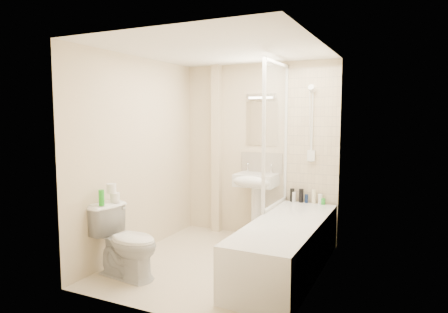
% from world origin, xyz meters
% --- Properties ---
extents(floor, '(2.50, 2.50, 0.00)m').
position_xyz_m(floor, '(0.00, 0.00, 0.00)').
color(floor, beige).
rests_on(floor, ground).
extents(wall_back, '(2.20, 0.02, 2.40)m').
position_xyz_m(wall_back, '(0.00, 1.25, 1.20)').
color(wall_back, beige).
rests_on(wall_back, ground).
extents(wall_left, '(0.02, 2.50, 2.40)m').
position_xyz_m(wall_left, '(-1.10, 0.00, 1.20)').
color(wall_left, beige).
rests_on(wall_left, ground).
extents(wall_right, '(0.02, 2.50, 2.40)m').
position_xyz_m(wall_right, '(1.10, 0.00, 1.20)').
color(wall_right, beige).
rests_on(wall_right, ground).
extents(ceiling, '(2.20, 2.50, 0.02)m').
position_xyz_m(ceiling, '(0.00, 0.00, 2.40)').
color(ceiling, white).
rests_on(ceiling, wall_back).
extents(tile_back, '(0.70, 0.01, 1.75)m').
position_xyz_m(tile_back, '(0.75, 1.24, 1.42)').
color(tile_back, beige).
rests_on(tile_back, wall_back).
extents(tile_right, '(0.01, 2.10, 1.75)m').
position_xyz_m(tile_right, '(1.09, 0.13, 1.42)').
color(tile_right, beige).
rests_on(tile_right, wall_right).
extents(pipe_boxing, '(0.12, 0.12, 2.40)m').
position_xyz_m(pipe_boxing, '(-0.62, 1.19, 1.20)').
color(pipe_boxing, beige).
rests_on(pipe_boxing, ground).
extents(splashback, '(0.60, 0.02, 0.30)m').
position_xyz_m(splashback, '(0.05, 1.24, 1.03)').
color(splashback, beige).
rests_on(splashback, wall_back).
extents(mirror, '(0.46, 0.01, 0.60)m').
position_xyz_m(mirror, '(0.05, 1.24, 1.58)').
color(mirror, white).
rests_on(mirror, wall_back).
extents(strip_light, '(0.42, 0.07, 0.07)m').
position_xyz_m(strip_light, '(0.05, 1.22, 1.95)').
color(strip_light, silver).
rests_on(strip_light, wall_back).
extents(bathtub, '(0.70, 2.10, 0.55)m').
position_xyz_m(bathtub, '(0.75, 0.13, 0.29)').
color(bathtub, white).
rests_on(bathtub, ground).
extents(shower_screen, '(0.04, 0.92, 1.80)m').
position_xyz_m(shower_screen, '(0.40, 0.80, 1.45)').
color(shower_screen, white).
rests_on(shower_screen, bathtub).
extents(shower_fixture, '(0.10, 0.16, 0.99)m').
position_xyz_m(shower_fixture, '(0.75, 1.19, 1.55)').
color(shower_fixture, white).
rests_on(shower_fixture, wall_back).
extents(pedestal_sink, '(0.54, 0.49, 1.03)m').
position_xyz_m(pedestal_sink, '(0.05, 1.01, 0.73)').
color(pedestal_sink, white).
rests_on(pedestal_sink, ground).
extents(bottle_black_a, '(0.06, 0.06, 0.17)m').
position_xyz_m(bottle_black_a, '(0.52, 1.16, 0.64)').
color(bottle_black_a, black).
rests_on(bottle_black_a, bathtub).
extents(bottle_white_a, '(0.06, 0.06, 0.13)m').
position_xyz_m(bottle_white_a, '(0.54, 1.16, 0.62)').
color(bottle_white_a, white).
rests_on(bottle_white_a, bathtub).
extents(bottle_black_b, '(0.06, 0.06, 0.18)m').
position_xyz_m(bottle_black_b, '(0.64, 1.16, 0.64)').
color(bottle_black_b, black).
rests_on(bottle_black_b, bathtub).
extents(bottle_blue, '(0.04, 0.04, 0.11)m').
position_xyz_m(bottle_blue, '(0.71, 1.16, 0.61)').
color(bottle_blue, '#11234E').
rests_on(bottle_blue, bathtub).
extents(bottle_cream, '(0.05, 0.05, 0.18)m').
position_xyz_m(bottle_cream, '(0.80, 1.16, 0.64)').
color(bottle_cream, '#F9F0C0').
rests_on(bottle_cream, bathtub).
extents(bottle_white_b, '(0.05, 0.05, 0.13)m').
position_xyz_m(bottle_white_b, '(0.89, 1.16, 0.62)').
color(bottle_white_b, white).
rests_on(bottle_white_b, bathtub).
extents(bottle_green, '(0.06, 0.06, 0.08)m').
position_xyz_m(bottle_green, '(0.93, 1.16, 0.59)').
color(bottle_green, green).
rests_on(bottle_green, bathtub).
extents(toilet, '(0.60, 0.85, 0.76)m').
position_xyz_m(toilet, '(-0.72, -0.72, 0.38)').
color(toilet, white).
rests_on(toilet, ground).
extents(toilet_roll_lower, '(0.10, 0.10, 0.10)m').
position_xyz_m(toilet_roll_lower, '(-0.95, -0.62, 0.81)').
color(toilet_roll_lower, white).
rests_on(toilet_roll_lower, toilet).
extents(toilet_roll_upper, '(0.10, 0.10, 0.10)m').
position_xyz_m(toilet_roll_upper, '(-0.97, -0.64, 0.91)').
color(toilet_roll_upper, white).
rests_on(toilet_roll_upper, toilet_roll_lower).
extents(green_bottle, '(0.06, 0.06, 0.16)m').
position_xyz_m(green_bottle, '(-0.96, -0.81, 0.84)').
color(green_bottle, green).
rests_on(green_bottle, toilet).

